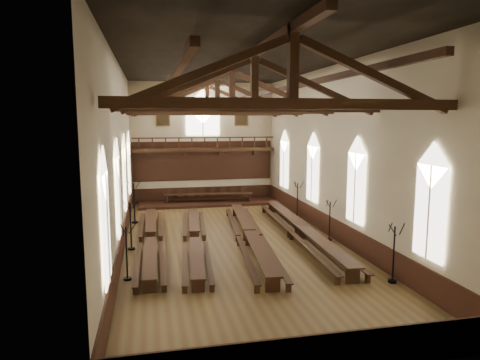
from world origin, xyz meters
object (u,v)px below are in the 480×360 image
at_px(refectory_row_d, 302,228).
at_px(candelabrum_left_far, 134,210).
at_px(refectory_row_b, 195,237).
at_px(candelabrum_right_near, 393,265).
at_px(candelabrum_left_near, 127,263).
at_px(dais, 209,203).
at_px(candelabrum_right_far, 297,208).
at_px(candelabrum_right_mid, 329,228).
at_px(candelabrum_left_mid, 131,235).
at_px(refectory_row_c, 250,233).
at_px(refectory_row_a, 151,237).
at_px(high_table, 209,195).

distance_m(refectory_row_d, candelabrum_left_far, 11.35).
distance_m(refectory_row_b, candelabrum_right_near, 10.48).
relative_size(refectory_row_b, candelabrum_left_near, 5.46).
height_order(dais, candelabrum_left_near, candelabrum_left_near).
xyz_separation_m(dais, candelabrum_right_far, (5.32, -6.62, 0.72)).
height_order(refectory_row_d, candelabrum_right_mid, candelabrum_right_mid).
distance_m(candelabrum_left_mid, candelabrum_right_mid, 11.12).
xyz_separation_m(refectory_row_b, candelabrum_left_far, (-3.43, 6.08, 0.39)).
distance_m(candelabrum_left_near, candelabrum_left_far, 10.56).
bearing_deg(refectory_row_d, candelabrum_left_far, 148.84).
distance_m(candelabrum_right_mid, candelabrum_right_far, 5.49).
height_order(refectory_row_c, candelabrum_left_far, candelabrum_left_far).
bearing_deg(refectory_row_a, high_table, 66.88).
distance_m(high_table, candelabrum_left_far, 7.96).
bearing_deg(high_table, candelabrum_right_near, -74.12).
bearing_deg(refectory_row_d, candelabrum_right_far, 73.63).
height_order(refectory_row_a, refectory_row_d, refectory_row_d).
relative_size(refectory_row_a, candelabrum_right_far, 5.13).
bearing_deg(high_table, candelabrum_right_mid, -66.28).
relative_size(candelabrum_right_near, candelabrum_right_far, 0.97).
distance_m(refectory_row_a, candelabrum_left_far, 5.78).
xyz_separation_m(candelabrum_left_mid, candelabrum_left_far, (-0.00, 6.06, 0.06)).
height_order(candelabrum_left_far, candelabrum_right_far, candelabrum_left_far).
xyz_separation_m(candelabrum_left_mid, candelabrum_right_far, (11.10, 4.92, -0.00)).
relative_size(refectory_row_c, candelabrum_left_far, 5.12).
distance_m(dais, candelabrum_right_mid, 13.24).
bearing_deg(refectory_row_a, refectory_row_c, -5.83).
height_order(candelabrum_left_near, candelabrum_left_mid, candelabrum_left_mid).
xyz_separation_m(refectory_row_b, dais, (2.34, 11.56, -0.38)).
bearing_deg(refectory_row_d, high_table, 109.11).
xyz_separation_m(high_table, candelabrum_right_near, (5.32, -18.70, 0.01)).
bearing_deg(candelabrum_left_mid, refectory_row_b, -0.37).
height_order(high_table, candelabrum_left_near, candelabrum_left_near).
bearing_deg(refectory_row_b, dais, 78.53).
relative_size(candelabrum_left_mid, candelabrum_left_far, 0.93).
distance_m(refectory_row_b, candelabrum_right_far, 9.12).
height_order(candelabrum_left_far, candelabrum_right_near, candelabrum_left_far).
xyz_separation_m(refectory_row_b, refectory_row_d, (6.28, 0.21, 0.11)).
relative_size(dais, high_table, 1.55).
bearing_deg(dais, candelabrum_right_far, -51.21).
height_order(refectory_row_c, dais, refectory_row_c).
bearing_deg(candelabrum_right_near, candelabrum_left_far, 130.01).
relative_size(refectory_row_a, refectory_row_b, 1.01).
height_order(candelabrum_left_near, candelabrum_right_near, candelabrum_right_near).
relative_size(high_table, candelabrum_left_near, 2.93).
bearing_deg(refectory_row_a, candelabrum_right_mid, -5.44).
distance_m(refectory_row_a, refectory_row_c, 5.52).
distance_m(high_table, candelabrum_right_near, 19.44).
height_order(refectory_row_d, candelabrum_left_near, candelabrum_left_near).
xyz_separation_m(refectory_row_b, candelabrum_right_mid, (7.67, -0.55, 0.24)).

